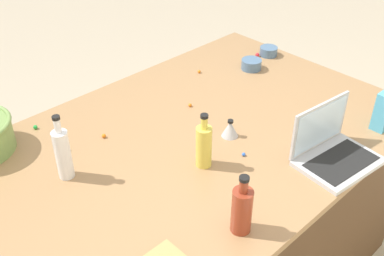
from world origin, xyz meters
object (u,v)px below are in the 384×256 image
Objects in this scene: ramekin_small at (269,51)px; bottle_vinegar at (63,153)px; kitchen_timer at (230,129)px; bottle_soy at (242,209)px; bottle_oil at (204,145)px; ramekin_medium at (251,64)px; laptop at (332,150)px.

bottle_vinegar is at bearing 5.12° from ramekin_small.
kitchen_timer is at bearing 27.01° from ramekin_small.
bottle_soy is 0.84× the size of bottle_vinegar.
ramekin_small is (-0.93, -0.42, -0.07)m from bottle_oil.
bottle_oil is at bearing 15.14° from kitchen_timer.
bottle_oil is 0.51m from bottle_vinegar.
ramekin_medium is 0.62m from kitchen_timer.
bottle_vinegar is at bearing -38.42° from laptop.
bottle_soy reaches higher than kitchen_timer.
laptop is at bearing 179.66° from bottle_soy.
bottle_soy is 0.52m from kitchen_timer.
bottle_soy reaches higher than ramekin_medium.
bottle_vinegar is at bearing 4.03° from ramekin_medium.
kitchen_timer is at bearing -164.86° from bottle_oil.
bottle_soy is 0.97× the size of bottle_oil.
bottle_vinegar reaches higher than laptop.
ramekin_medium is at bearing -148.13° from kitchen_timer.
laptop is 1.47× the size of bottle_oil.
bottle_oil is at bearing 143.49° from bottle_vinegar.
laptop is 3.20× the size of ramekin_medium.
ramekin_medium is at bearing 11.53° from ramekin_small.
ramekin_medium reaches higher than ramekin_small.
bottle_vinegar is 3.42× the size of kitchen_timer.
bottle_soy is at bearing 34.40° from ramekin_small.
bottle_vinegar is 2.76× the size of ramekin_small.
ramekin_small is 0.92× the size of ramekin_medium.
kitchen_timer is (-0.62, 0.25, -0.07)m from bottle_vinegar.
bottle_oil is (0.38, -0.32, 0.04)m from laptop.
bottle_vinegar is 1.16m from ramekin_medium.
bottle_soy reaches higher than laptop.
ramekin_small is at bearing -174.88° from bottle_vinegar.
ramekin_medium is (-0.89, -0.70, -0.06)m from bottle_soy.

